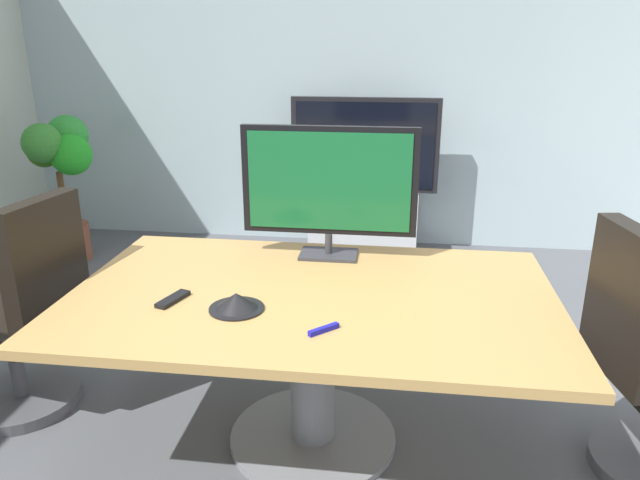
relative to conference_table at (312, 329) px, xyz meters
name	(u,v)px	position (x,y,z in m)	size (l,w,h in m)	color
ground_plane	(299,439)	(-0.06, -0.01, -0.57)	(6.93, 6.93, 0.00)	#515459
wall_back_glass_partition	(354,90)	(-0.06, 2.91, 0.77)	(5.93, 0.10, 2.67)	#9EB2B7
conference_table	(312,329)	(0.00, 0.00, 0.00)	(2.04, 1.26, 0.74)	#B2894C
office_chair_left	(25,325)	(-1.40, 0.07, -0.11)	(0.63, 0.61, 1.09)	#4C4C51
tv_monitor	(329,185)	(0.02, 0.46, 0.53)	(0.84, 0.18, 0.64)	#333338
wall_display_unit	(363,203)	(0.06, 2.56, -0.12)	(1.20, 0.36, 1.31)	#B7BABC
potted_plant	(61,169)	(-2.32, 2.07, 0.20)	(0.57, 0.61, 1.17)	brown
conference_phone	(236,302)	(-0.27, -0.20, 0.20)	(0.22, 0.22, 0.07)	black
remote_control	(173,299)	(-0.55, -0.16, 0.18)	(0.05, 0.17, 0.02)	black
whiteboard_marker	(324,329)	(0.09, -0.35, 0.18)	(0.13, 0.02, 0.02)	#1919A5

